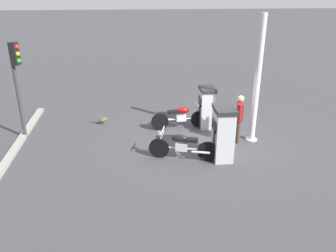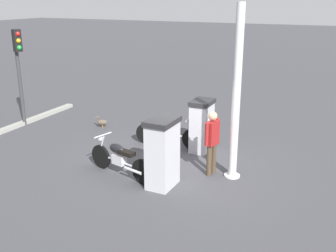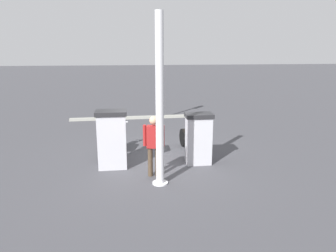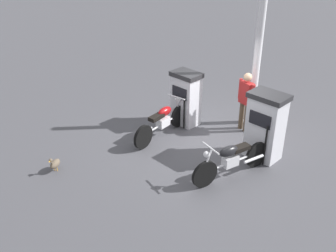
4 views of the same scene
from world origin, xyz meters
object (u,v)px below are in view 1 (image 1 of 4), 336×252
at_px(motorcycle_near_pump, 180,117).
at_px(canopy_support_pole, 257,83).
at_px(wandering_duck, 103,119).
at_px(attendant_person, 239,116).
at_px(fuel_pump_far, 223,133).
at_px(roadside_traffic_light, 17,74).
at_px(fuel_pump_near, 207,107).
at_px(motorcycle_far_pump, 182,146).

height_order(motorcycle_near_pump, canopy_support_pole, canopy_support_pole).
relative_size(motorcycle_near_pump, wandering_duck, 5.05).
bearing_deg(wandering_duck, motorcycle_near_pump, 167.84).
relative_size(attendant_person, wandering_duck, 3.95).
relative_size(fuel_pump_far, roadside_traffic_light, 0.51).
bearing_deg(roadside_traffic_light, fuel_pump_far, 161.82).
bearing_deg(fuel_pump_near, canopy_support_pole, 136.13).
height_order(fuel_pump_far, motorcycle_far_pump, fuel_pump_far).
bearing_deg(wandering_duck, fuel_pump_far, 141.49).
bearing_deg(motorcycle_near_pump, wandering_duck, -12.16).
xyz_separation_m(fuel_pump_near, fuel_pump_far, (-0.00, 2.51, 0.07)).
height_order(fuel_pump_far, roadside_traffic_light, roadside_traffic_light).
distance_m(wandering_duck, roadside_traffic_light, 3.43).
distance_m(fuel_pump_far, motorcycle_far_pump, 1.28).
bearing_deg(fuel_pump_far, motorcycle_near_pump, -68.21).
relative_size(fuel_pump_near, attendant_person, 0.92).
bearing_deg(wandering_duck, roadside_traffic_light, 20.63).
bearing_deg(fuel_pump_near, motorcycle_near_pump, 3.86).
relative_size(fuel_pump_near, motorcycle_far_pump, 0.73).
height_order(fuel_pump_near, roadside_traffic_light, roadside_traffic_light).
distance_m(fuel_pump_far, attendant_person, 1.39).
relative_size(motorcycle_far_pump, roadside_traffic_light, 0.63).
xyz_separation_m(fuel_pump_near, attendant_person, (-0.82, 1.40, 0.17)).
distance_m(fuel_pump_near, fuel_pump_far, 2.52).
distance_m(motorcycle_far_pump, wandering_duck, 4.01).
height_order(fuel_pump_far, motorcycle_near_pump, fuel_pump_far).
relative_size(attendant_person, canopy_support_pole, 0.39).
bearing_deg(motorcycle_near_pump, roadside_traffic_light, 3.60).
height_order(attendant_person, wandering_duck, attendant_person).
bearing_deg(wandering_duck, motorcycle_far_pump, 131.21).
bearing_deg(attendant_person, canopy_support_pole, -168.46).
distance_m(roadside_traffic_light, canopy_support_pole, 7.81).
bearing_deg(fuel_pump_far, motorcycle_far_pump, -2.74).
height_order(fuel_pump_near, motorcycle_far_pump, fuel_pump_near).
bearing_deg(canopy_support_pole, fuel_pump_far, 42.43).
xyz_separation_m(wandering_duck, canopy_support_pole, (-5.20, 1.84, 1.82)).
xyz_separation_m(motorcycle_near_pump, motorcycle_far_pump, (0.24, 2.39, 0.01)).
distance_m(motorcycle_near_pump, roadside_traffic_light, 5.74).
xyz_separation_m(roadside_traffic_light, canopy_support_pole, (-7.75, 0.88, -0.25)).
height_order(fuel_pump_near, attendant_person, attendant_person).
bearing_deg(fuel_pump_near, roadside_traffic_light, 3.64).
height_order(fuel_pump_far, canopy_support_pole, canopy_support_pole).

